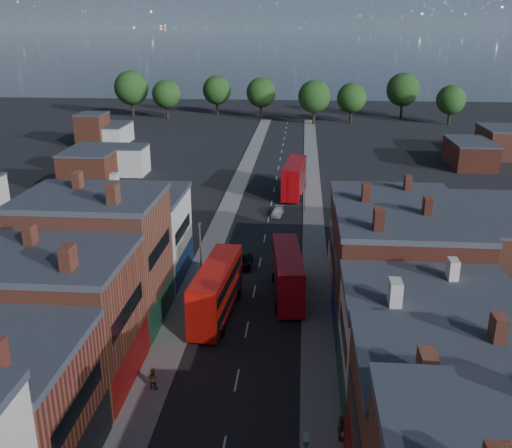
% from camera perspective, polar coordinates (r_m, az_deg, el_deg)
% --- Properties ---
extents(pavement_west, '(3.00, 200.00, 0.12)m').
position_cam_1_polar(pavement_west, '(77.51, -3.83, -0.76)').
color(pavement_west, gray).
rests_on(pavement_west, ground).
extents(pavement_east, '(3.00, 200.00, 0.12)m').
position_cam_1_polar(pavement_east, '(76.72, 5.82, -1.03)').
color(pavement_east, gray).
rests_on(pavement_east, ground).
extents(lamp_post_2, '(0.25, 0.70, 8.12)m').
position_cam_1_polar(lamp_post_2, '(57.23, -5.56, -3.18)').
color(lamp_post_2, slate).
rests_on(lamp_post_2, ground).
extents(lamp_post_3, '(0.25, 0.70, 8.12)m').
position_cam_1_polar(lamp_post_3, '(84.87, 4.95, 4.25)').
color(lamp_post_3, slate).
rests_on(lamp_post_3, ground).
extents(bus_0, '(3.73, 12.04, 5.12)m').
position_cam_1_polar(bus_0, '(54.55, -3.97, -6.53)').
color(bus_0, red).
rests_on(bus_0, ground).
extents(bus_1, '(3.67, 11.49, 4.88)m').
position_cam_1_polar(bus_1, '(58.30, 3.19, -4.91)').
color(bus_1, red).
rests_on(bus_1, ground).
extents(bus_2, '(4.00, 12.76, 5.42)m').
position_cam_1_polar(bus_2, '(94.31, 3.86, 4.67)').
color(bus_2, '#9D060A').
rests_on(bus_2, ground).
extents(car_2, '(2.18, 4.53, 1.24)m').
position_cam_1_polar(car_2, '(66.32, -1.33, -3.71)').
color(car_2, black).
rests_on(car_2, ground).
extents(car_3, '(1.94, 3.85, 1.07)m').
position_cam_1_polar(car_3, '(84.11, 2.15, 1.22)').
color(car_3, white).
rests_on(car_3, ground).
extents(ped_1, '(0.92, 0.65, 1.71)m').
position_cam_1_polar(ped_1, '(45.65, -10.28, -14.95)').
color(ped_1, '#46271C').
rests_on(ped_1, pavement_west).
extents(ped_3, '(0.68, 1.19, 1.93)m').
position_cam_1_polar(ped_3, '(40.60, 8.45, -19.53)').
color(ped_3, '#635E55').
rests_on(ped_3, pavement_east).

